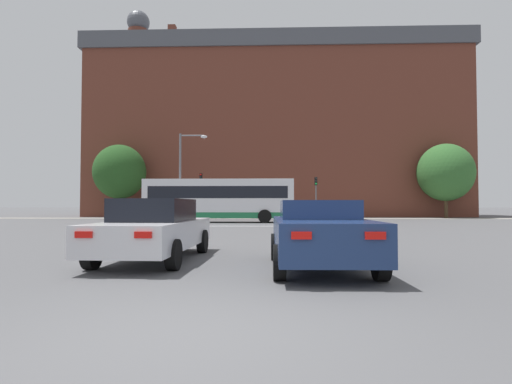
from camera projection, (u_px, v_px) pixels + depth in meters
name	position (u px, v px, depth m)	size (l,w,h in m)	color
ground_plane	(182.00, 335.00, 4.08)	(400.00, 400.00, 0.00)	#545456
stop_line_strip	(255.00, 226.00, 25.07)	(8.33, 0.30, 0.01)	silver
far_pavement	(260.00, 218.00, 39.40)	(69.25, 2.50, 0.01)	gray
brick_civic_building	(275.00, 131.00, 49.45)	(44.05, 12.43, 25.90)	brown
car_saloon_left	(155.00, 229.00, 9.70)	(2.05, 4.96, 1.48)	silver
car_roadster_right	(320.00, 234.00, 8.37)	(2.03, 4.32, 1.43)	navy
bus_crossing_lead	(219.00, 199.00, 30.66)	(11.32, 2.69, 3.28)	silver
traffic_light_far_right	(316.00, 191.00, 38.62)	(0.26, 0.31, 4.04)	slate
traffic_light_far_left	(201.00, 188.00, 39.12)	(0.26, 0.31, 4.44)	slate
street_lamp_junction	(185.00, 168.00, 29.98)	(2.12, 0.36, 6.72)	slate
pedestrian_waiting	(159.00, 208.00, 39.64)	(0.40, 0.46, 1.72)	brown
pedestrian_walking_east	(253.00, 208.00, 39.17)	(0.45, 0.34, 1.74)	#333851
pedestrian_walking_west	(221.00, 208.00, 39.29)	(0.45, 0.35, 1.81)	brown
tree_by_building	(120.00, 172.00, 41.61)	(5.38, 5.38, 7.63)	#4C3823
tree_kerbside	(445.00, 172.00, 41.26)	(5.65, 5.65, 7.67)	#4C3823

